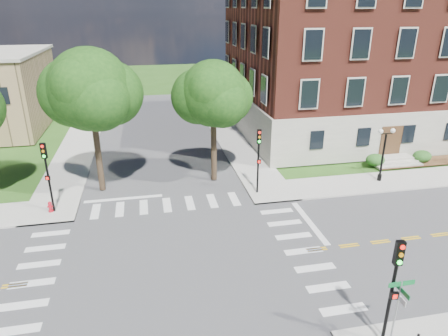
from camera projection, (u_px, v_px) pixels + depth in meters
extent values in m
plane|color=#274E16|center=(176.00, 266.00, 21.25)|extent=(160.00, 160.00, 0.00)
cube|color=#3D3D3F|center=(176.00, 266.00, 21.25)|extent=(90.00, 12.00, 0.01)
cube|color=#3D3D3F|center=(176.00, 266.00, 21.25)|extent=(12.00, 90.00, 0.01)
cube|color=#9E9B93|center=(229.00, 133.00, 43.54)|extent=(3.50, 34.00, 0.12)
cube|color=#9E9B93|center=(80.00, 141.00, 40.70)|extent=(3.50, 34.00, 0.12)
cube|color=silver|center=(309.00, 222.00, 25.59)|extent=(0.40, 5.50, 0.00)
cube|color=#9E998B|center=(372.00, 108.00, 44.79)|extent=(30.00, 20.00, 4.20)
cube|color=maroon|center=(382.00, 33.00, 41.79)|extent=(29.55, 19.70, 11.80)
cube|color=#472D19|center=(391.00, 142.00, 35.09)|extent=(2.00, 0.10, 2.80)
cylinder|color=black|center=(99.00, 160.00, 29.08)|extent=(0.44, 0.44, 4.63)
sphere|color=#153D10|center=(90.00, 90.00, 27.13)|extent=(5.72, 5.72, 5.72)
cylinder|color=black|center=(214.00, 153.00, 30.89)|extent=(0.44, 0.44, 4.37)
sphere|color=#153D10|center=(213.00, 94.00, 29.15)|extent=(4.90, 4.90, 4.90)
cylinder|color=black|center=(389.00, 305.00, 15.60)|extent=(0.14, 0.14, 3.80)
cube|color=black|center=(399.00, 253.00, 14.70)|extent=(0.35, 0.27, 1.00)
cylinder|color=red|center=(403.00, 247.00, 14.46)|extent=(0.19, 0.08, 0.18)
cylinder|color=orange|center=(401.00, 255.00, 14.58)|extent=(0.19, 0.08, 0.18)
cylinder|color=#19E533|center=(400.00, 263.00, 14.70)|extent=(0.19, 0.08, 0.18)
cube|color=black|center=(394.00, 296.00, 15.21)|extent=(0.32, 0.17, 0.30)
cylinder|color=black|center=(258.00, 168.00, 28.75)|extent=(0.14, 0.14, 3.80)
cube|color=black|center=(259.00, 137.00, 27.85)|extent=(0.36, 0.28, 1.00)
cylinder|color=red|center=(260.00, 133.00, 27.60)|extent=(0.19, 0.09, 0.18)
cylinder|color=orange|center=(260.00, 137.00, 27.73)|extent=(0.19, 0.09, 0.18)
cylinder|color=#19E533|center=(259.00, 142.00, 27.85)|extent=(0.19, 0.09, 0.18)
cube|color=black|center=(259.00, 161.00, 28.36)|extent=(0.32, 0.18, 0.30)
cylinder|color=black|center=(50.00, 185.00, 26.03)|extent=(0.14, 0.14, 3.80)
cube|color=black|center=(44.00, 151.00, 25.13)|extent=(0.37, 0.30, 1.00)
cylinder|color=red|center=(42.00, 146.00, 24.88)|extent=(0.19, 0.10, 0.18)
cylinder|color=orange|center=(43.00, 151.00, 25.01)|extent=(0.19, 0.10, 0.18)
cylinder|color=#19E533|center=(44.00, 156.00, 25.13)|extent=(0.19, 0.10, 0.18)
cube|color=black|center=(48.00, 178.00, 25.64)|extent=(0.32, 0.19, 0.30)
cylinder|color=black|center=(379.00, 177.00, 31.38)|extent=(0.32, 0.32, 0.50)
cylinder|color=black|center=(383.00, 158.00, 30.76)|extent=(0.16, 0.16, 3.80)
cube|color=black|center=(386.00, 134.00, 30.03)|extent=(1.00, 0.06, 0.06)
sphere|color=white|center=(381.00, 131.00, 29.86)|extent=(0.36, 0.36, 0.36)
sphere|color=white|center=(393.00, 131.00, 30.04)|extent=(0.36, 0.36, 0.36)
cylinder|color=gray|center=(396.00, 314.00, 15.63)|extent=(0.07, 0.07, 3.10)
cube|color=#0D6B2F|center=(402.00, 284.00, 15.09)|extent=(1.10, 0.03, 0.20)
cube|color=#0D6B2F|center=(401.00, 289.00, 15.18)|extent=(0.03, 1.10, 0.20)
cube|color=silver|center=(400.00, 298.00, 15.36)|extent=(0.03, 0.75, 0.25)
cylinder|color=#B40D1C|center=(51.00, 211.00, 26.65)|extent=(0.32, 0.32, 0.10)
cylinder|color=#B40D1C|center=(50.00, 208.00, 26.56)|extent=(0.22, 0.22, 0.60)
sphere|color=#B40D1C|center=(50.00, 203.00, 26.43)|extent=(0.24, 0.24, 0.24)
cylinder|color=#B40D1C|center=(50.00, 207.00, 26.53)|extent=(0.35, 0.12, 0.12)
cylinder|color=#B40D1C|center=(50.00, 207.00, 26.53)|extent=(0.12, 0.35, 0.12)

